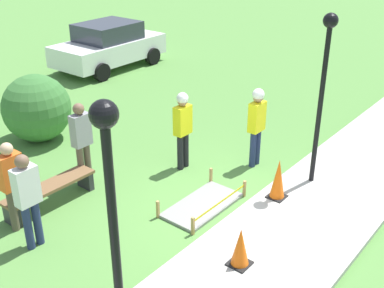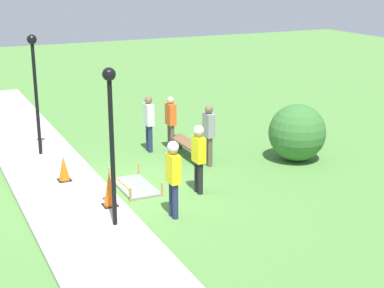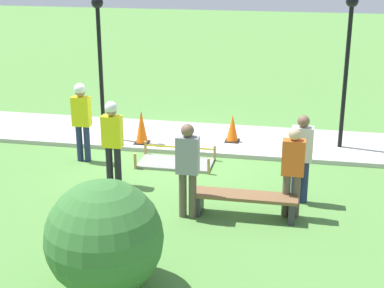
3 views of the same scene
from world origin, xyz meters
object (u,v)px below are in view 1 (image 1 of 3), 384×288
parked_car_white (109,45)px  traffic_cone_near_patch (240,247)px  worker_assistant (257,120)px  worker_supervisor (183,124)px  traffic_cone_far_patch (278,179)px  bystander_in_orange_shirt (12,181)px  bystander_in_white_shirt (82,138)px  lamppost_far (112,212)px  lamppost_near (324,75)px  park_bench (50,191)px  bystander_in_gray_shirt (28,196)px

parked_car_white → traffic_cone_near_patch: bearing=-123.5°
traffic_cone_near_patch → worker_assistant: (3.17, 1.74, 0.65)m
worker_supervisor → worker_assistant: (1.11, -1.17, 0.03)m
traffic_cone_far_patch → worker_supervisor: bearing=91.7°
bystander_in_orange_shirt → bystander_in_white_shirt: bearing=11.6°
bystander_in_white_shirt → traffic_cone_near_patch: bearing=-93.9°
lamppost_far → lamppost_near: bearing=4.3°
traffic_cone_far_patch → parked_car_white: parked_car_white is taller
lamppost_near → parked_car_white: lamppost_near is taller
park_bench → lamppost_near: (3.91, -3.56, 2.07)m
traffic_cone_far_patch → park_bench: 4.40m
park_bench → parked_car_white: size_ratio=0.45×
bystander_in_gray_shirt → worker_assistant: bearing=-15.1°
traffic_cone_near_patch → lamppost_far: 3.27m
bystander_in_gray_shirt → bystander_in_white_shirt: bystander_in_white_shirt is taller
park_bench → bystander_in_orange_shirt: 1.05m
worker_assistant → bystander_in_white_shirt: worker_assistant is taller
lamppost_near → bystander_in_gray_shirt: bearing=150.9°
bystander_in_gray_shirt → lamppost_near: 5.74m
traffic_cone_near_patch → bystander_in_orange_shirt: bystander_in_orange_shirt is taller
worker_supervisor → bystander_in_gray_shirt: 3.75m
worker_supervisor → lamppost_near: bearing=-66.6°
traffic_cone_near_patch → park_bench: (-0.74, 3.90, -0.11)m
traffic_cone_far_patch → worker_supervisor: worker_supervisor is taller
traffic_cone_near_patch → bystander_in_white_shirt: (0.28, 4.09, 0.57)m
parked_car_white → worker_supervisor: bearing=-122.2°
park_bench → worker_supervisor: (2.80, -0.99, 0.73)m
traffic_cone_far_patch → park_bench: size_ratio=0.43×
worker_assistant → lamppost_far: bearing=-162.3°
traffic_cone_near_patch → traffic_cone_far_patch: bearing=14.7°
bystander_in_gray_shirt → lamppost_near: bearing=-29.1°
traffic_cone_near_patch → lamppost_near: size_ratio=0.20×
lamppost_near → lamppost_far: (-5.75, -0.43, 0.06)m
traffic_cone_far_patch → bystander_in_white_shirt: (-1.85, 3.53, 0.50)m
traffic_cone_far_patch → bystander_in_white_shirt: 4.02m
lamppost_near → traffic_cone_far_patch: bearing=168.1°
lamppost_near → parked_car_white: (3.16, 9.67, -1.56)m
bystander_in_white_shirt → lamppost_near: (2.90, -3.76, 1.39)m
lamppost_far → park_bench: bearing=65.3°
park_bench → lamppost_far: 4.88m
worker_assistant → bystander_in_white_shirt: 3.73m
park_bench → bystander_in_orange_shirt: bystander_in_orange_shirt is taller
worker_assistant → parked_car_white: worker_assistant is taller
lamppost_far → worker_supervisor: bearing=32.9°
worker_supervisor → bystander_in_gray_shirt: size_ratio=1.02×
bystander_in_orange_shirt → lamppost_far: bearing=-105.1°
lamppost_near → worker_assistant: bearing=90.3°
traffic_cone_far_patch → worker_assistant: bearing=48.6°
bystander_in_white_shirt → lamppost_near: size_ratio=0.51×
bystander_in_orange_shirt → parked_car_white: bearing=38.6°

